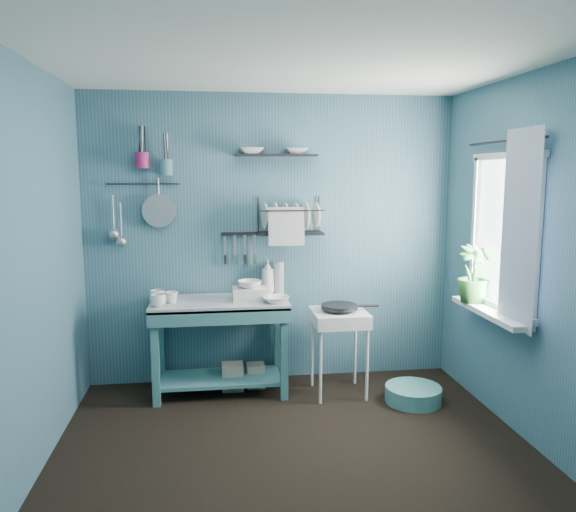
{
  "coord_description": "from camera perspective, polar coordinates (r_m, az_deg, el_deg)",
  "views": [
    {
      "loc": [
        -0.52,
        -3.35,
        1.83
      ],
      "look_at": [
        0.05,
        0.85,
        1.2
      ],
      "focal_mm": 35.0,
      "sensor_mm": 36.0,
      "label": 1
    }
  ],
  "objects": [
    {
      "name": "mug_right",
      "position": [
        4.68,
        -13.14,
        -3.99
      ],
      "size": [
        0.17,
        0.17,
        0.1
      ],
      "primitive_type": "imported",
      "rotation": [
        0.0,
        0.0,
        1.05
      ],
      "color": "white",
      "rests_on": "work_counter"
    },
    {
      "name": "mug_left",
      "position": [
        4.52,
        -13.07,
        -4.42
      ],
      "size": [
        0.12,
        0.12,
        0.1
      ],
      "primitive_type": "imported",
      "color": "white",
      "rests_on": "work_counter"
    },
    {
      "name": "curtain_rod",
      "position": [
        4.33,
        21.09,
        10.81
      ],
      "size": [
        0.02,
        1.05,
        0.02
      ],
      "primitive_type": "cylinder",
      "rotation": [
        1.57,
        0.0,
        0.0
      ],
      "color": "black",
      "rests_on": "wall_right"
    },
    {
      "name": "shelf_bowl_left",
      "position": [
        4.77,
        -3.78,
        10.86
      ],
      "size": [
        0.22,
        0.22,
        0.05
      ],
      "primitive_type": "imported",
      "rotation": [
        0.0,
        0.0,
        0.01
      ],
      "color": "white",
      "rests_on": "upper_shelf"
    },
    {
      "name": "storage_tin_small",
      "position": [
        4.95,
        -3.3,
        -12.0
      ],
      "size": [
        0.15,
        0.15,
        0.2
      ],
      "primitive_type": "cube",
      "color": "gray",
      "rests_on": "floor"
    },
    {
      "name": "potted_plant",
      "position": [
        4.58,
        18.29,
        -1.73
      ],
      "size": [
        0.28,
        0.28,
        0.45
      ],
      "primitive_type": "imported",
      "rotation": [
        0.0,
        0.0,
        0.12
      ],
      "color": "#2B6A2A",
      "rests_on": "windowsill"
    },
    {
      "name": "wall_front",
      "position": [
        2.01,
        7.67,
        -8.36
      ],
      "size": [
        3.2,
        0.0,
        3.2
      ],
      "primitive_type": "plane",
      "rotation": [
        -1.57,
        0.0,
        0.0
      ],
      "color": "#355C6C",
      "rests_on": "ground"
    },
    {
      "name": "dish_rack",
      "position": [
        4.78,
        0.24,
        4.13
      ],
      "size": [
        0.57,
        0.29,
        0.32
      ],
      "primitive_type": "cube",
      "rotation": [
        0.0,
        0.0,
        -0.1
      ],
      "color": "black",
      "rests_on": "wall_back"
    },
    {
      "name": "tub_bowl",
      "position": [
        4.63,
        -3.91,
        -2.88
      ],
      "size": [
        0.19,
        0.19,
        0.06
      ],
      "primitive_type": "imported",
      "color": "white",
      "rests_on": "wash_tub"
    },
    {
      "name": "knife_strip",
      "position": [
        4.86,
        -4.93,
        2.26
      ],
      "size": [
        0.32,
        0.04,
        0.03
      ],
      "primitive_type": "cube",
      "rotation": [
        0.0,
        0.0,
        0.05
      ],
      "color": "black",
      "rests_on": "wall_back"
    },
    {
      "name": "hook_rail",
      "position": [
        4.86,
        -14.52,
        7.1
      ],
      "size": [
        0.6,
        0.01,
        0.01
      ],
      "primitive_type": "cylinder",
      "rotation": [
        0.0,
        1.57,
        0.0
      ],
      "color": "black",
      "rests_on": "wall_back"
    },
    {
      "name": "hotplate_stand",
      "position": [
        4.75,
        5.18,
        -9.73
      ],
      "size": [
        0.47,
        0.47,
        0.71
      ],
      "primitive_type": "cube",
      "rotation": [
        0.0,
        0.0,
        -0.06
      ],
      "color": "silver",
      "rests_on": "floor"
    },
    {
      "name": "shelf_bowl_right",
      "position": [
        4.81,
        0.82,
        11.39
      ],
      "size": [
        0.21,
        0.21,
        0.05
      ],
      "primitive_type": "imported",
      "rotation": [
        0.0,
        0.0,
        -0.02
      ],
      "color": "white",
      "rests_on": "upper_shelf"
    },
    {
      "name": "mug_mid",
      "position": [
        4.61,
        -11.72,
        -4.15
      ],
      "size": [
        0.14,
        0.14,
        0.09
      ],
      "primitive_type": "imported",
      "rotation": [
        0.0,
        0.0,
        0.52
      ],
      "color": "white",
      "rests_on": "work_counter"
    },
    {
      "name": "utensil_cup_magenta",
      "position": [
        4.81,
        -14.59,
        9.4
      ],
      "size": [
        0.11,
        0.11,
        0.13
      ],
      "primitive_type": "cylinder",
      "color": "#A41E54",
      "rests_on": "wall_back"
    },
    {
      "name": "ceiling",
      "position": [
        3.46,
        1.13,
        19.63
      ],
      "size": [
        3.2,
        3.2,
        0.0
      ],
      "primitive_type": "plane",
      "rotation": [
        3.14,
        0.0,
        0.0
      ],
      "color": "silver",
      "rests_on": "ground"
    },
    {
      "name": "storage_tin_large",
      "position": [
        4.91,
        -5.65,
        -12.09
      ],
      "size": [
        0.18,
        0.18,
        0.22
      ],
      "primitive_type": "cube",
      "color": "gray",
      "rests_on": "floor"
    },
    {
      "name": "water_bottle",
      "position": [
        4.89,
        -0.93,
        -2.15
      ],
      "size": [
        0.09,
        0.09,
        0.28
      ],
      "primitive_type": "cylinder",
      "color": "#9DA5AF",
      "rests_on": "work_counter"
    },
    {
      "name": "floor",
      "position": [
        3.85,
        1.02,
        -19.9
      ],
      "size": [
        3.2,
        3.2,
        0.0
      ],
      "primitive_type": "plane",
      "color": "black",
      "rests_on": "ground"
    },
    {
      "name": "wall_back",
      "position": [
        4.91,
        -1.59,
        1.66
      ],
      "size": [
        3.2,
        0.0,
        3.2
      ],
      "primitive_type": "plane",
      "rotation": [
        1.57,
        0.0,
        0.0
      ],
      "color": "#355C6C",
      "rests_on": "ground"
    },
    {
      "name": "work_counter",
      "position": [
        4.77,
        -6.9,
        -9.11
      ],
      "size": [
        1.16,
        0.66,
        0.79
      ],
      "primitive_type": "cube",
      "rotation": [
        0.0,
        0.0,
        0.09
      ],
      "color": "#387276",
      "rests_on": "floor"
    },
    {
      "name": "colander",
      "position": [
        4.83,
        -12.97,
        4.51
      ],
      "size": [
        0.28,
        0.03,
        0.28
      ],
      "primitive_type": "cylinder",
      "rotation": [
        1.54,
        0.0,
        0.0
      ],
      "color": "#A4A6AC",
      "rests_on": "wall_back"
    },
    {
      "name": "wall_left",
      "position": [
        3.57,
        -25.24,
        -1.7
      ],
      "size": [
        0.0,
        3.0,
        3.0
      ],
      "primitive_type": "plane",
      "rotation": [
        1.57,
        0.0,
        1.57
      ],
      "color": "#355C6C",
      "rests_on": "ground"
    },
    {
      "name": "ladle_inner",
      "position": [
        4.89,
        -16.63,
        3.44
      ],
      "size": [
        0.01,
        0.01,
        0.3
      ],
      "primitive_type": "cylinder",
      "color": "#A4A6AC",
      "rests_on": "wall_back"
    },
    {
      "name": "frying_pan",
      "position": [
        4.64,
        5.24,
        -5.14
      ],
      "size": [
        0.3,
        0.3,
        0.03
      ],
      "primitive_type": "cylinder",
      "color": "black",
      "rests_on": "hotplate_stand"
    },
    {
      "name": "window_glass",
      "position": [
        4.37,
        21.16,
        2.23
      ],
      "size": [
        0.0,
        1.1,
        1.1
      ],
      "primitive_type": "plane",
      "rotation": [
        1.57,
        0.0,
        1.57
      ],
      "color": "white",
      "rests_on": "wall_right"
    },
    {
      "name": "ladle_outer",
      "position": [
        4.89,
        -17.34,
        4.15
      ],
      "size": [
        0.01,
        0.01,
        0.3
      ],
      "primitive_type": "cylinder",
      "color": "#A4A6AC",
      "rests_on": "wall_back"
    },
    {
      "name": "floor_basin",
      "position": [
        4.76,
        12.6,
        -13.55
      ],
      "size": [
        0.45,
        0.45,
        0.13
      ],
      "primitive_type": "cylinder",
      "color": "teal",
      "rests_on": "floor"
    },
    {
      "name": "curtain",
      "position": [
        4.07,
        22.42,
        2.46
      ],
      "size": [
        0.0,
        1.35,
        1.35
      ],
      "primitive_type": "plane",
      "rotation": [
        1.57,
        0.0,
        1.57
      ],
      "color": "silver",
      "rests_on": "wall_right"
    },
    {
      "name": "windowsill",
      "position": [
        4.42,
        19.79,
        -5.39
      ],
      "size": [
        0.16,
        0.95,
        0.04
      ],
      "primitive_type": "cube",
      "color": "silver",
      "rests_on": "wall_right"
    },
    {
      "name": "upper_shelf",
      "position": [
        4.78,
        -1.25,
        10.2
      ],
      "size": [
        0.71,
        0.22,
        0.02
      ],
      "primitive_type": "cube",
      "rotation": [
        0.0,
        0.0,
        -0.06
      ],
      "color": "black",
      "rests_on": "wall_back"
    },
    {
      "name": "utensil_cup_teal",
      "position": [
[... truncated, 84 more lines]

